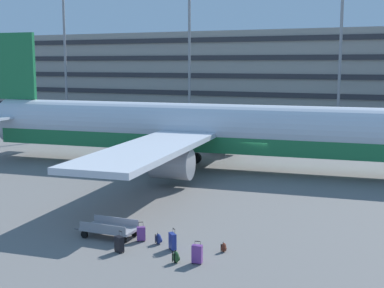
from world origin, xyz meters
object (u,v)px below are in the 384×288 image
at_px(suitcase_purple, 173,241).
at_px(suitcase_laid_flat, 197,254).
at_px(backpack_scuffed, 224,248).
at_px(backpack_teal, 176,257).
at_px(backpack_black, 159,239).
at_px(suitcase_small, 119,244).
at_px(baggage_cart, 109,229).
at_px(suitcase_orange, 141,234).
at_px(airliner, 202,130).

bearing_deg(suitcase_purple, suitcase_laid_flat, -32.90).
bearing_deg(backpack_scuffed, backpack_teal, -124.00).
bearing_deg(backpack_scuffed, backpack_black, -175.64).
height_order(suitcase_small, backpack_teal, suitcase_small).
relative_size(backpack_teal, baggage_cart, 0.17).
xyz_separation_m(suitcase_purple, backpack_teal, (0.82, -1.34, -0.17)).
relative_size(suitcase_laid_flat, backpack_black, 1.76).
bearing_deg(suitcase_orange, baggage_cart, -175.86).
bearing_deg(suitcase_orange, suitcase_small, -95.06).
xyz_separation_m(suitcase_purple, backpack_black, (-0.92, 0.44, -0.17)).
relative_size(suitcase_orange, backpack_teal, 1.65).
relative_size(airliner, backpack_teal, 78.08).
bearing_deg(suitcase_small, suitcase_orange, 84.94).
height_order(suitcase_laid_flat, suitcase_orange, suitcase_laid_flat).
relative_size(suitcase_orange, suitcase_small, 0.96).
xyz_separation_m(suitcase_laid_flat, backpack_scuffed, (0.52, 1.75, -0.23)).
bearing_deg(suitcase_orange, backpack_black, -1.31).
height_order(backpack_teal, backpack_black, backpack_teal).
height_order(suitcase_purple, backpack_scuffed, suitcase_purple).
xyz_separation_m(suitcase_orange, suitcase_small, (-0.15, -1.68, 0.01)).
bearing_deg(baggage_cart, suitcase_purple, -5.59).
height_order(airliner, suitcase_orange, airliner).
distance_m(suitcase_laid_flat, baggage_cart, 5.35).
relative_size(suitcase_purple, suitcase_orange, 1.07).
xyz_separation_m(suitcase_purple, backpack_scuffed, (2.18, 0.68, -0.21)).
distance_m(backpack_black, baggage_cart, 2.60).
bearing_deg(suitcase_laid_flat, suitcase_small, -177.67).
bearing_deg(suitcase_purple, baggage_cart, 174.41).
height_order(suitcase_laid_flat, backpack_teal, suitcase_laid_flat).
bearing_deg(suitcase_laid_flat, backpack_teal, -162.21).
height_order(suitcase_orange, backpack_black, suitcase_orange).
bearing_deg(suitcase_orange, backpack_scuffed, 3.05).
bearing_deg(backpack_teal, suitcase_laid_flat, 17.79).
height_order(suitcase_laid_flat, backpack_black, suitcase_laid_flat).
relative_size(suitcase_laid_flat, backpack_scuffed, 2.08).
bearing_deg(baggage_cart, suitcase_orange, 4.14).
height_order(suitcase_small, backpack_black, suitcase_small).
height_order(airliner, suitcase_laid_flat, airliner).
relative_size(airliner, suitcase_laid_flat, 45.43).
bearing_deg(backpack_teal, backpack_scuffed, 56.00).
distance_m(suitcase_laid_flat, backpack_scuffed, 1.84).
bearing_deg(backpack_scuffed, suitcase_orange, -176.95).
height_order(suitcase_small, backpack_scuffed, suitcase_small).
relative_size(backpack_black, baggage_cart, 0.16).
xyz_separation_m(airliner, suitcase_purple, (6.07, -17.86, -2.61)).
xyz_separation_m(suitcase_laid_flat, backpack_black, (-2.57, 1.51, -0.19)).
bearing_deg(airliner, backpack_black, -73.53).
height_order(airliner, baggage_cart, airliner).
xyz_separation_m(suitcase_small, backpack_black, (1.08, 1.66, -0.15)).
height_order(suitcase_purple, backpack_teal, suitcase_purple).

